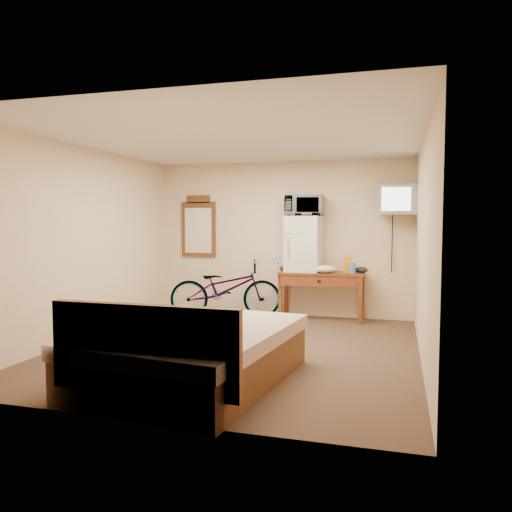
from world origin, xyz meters
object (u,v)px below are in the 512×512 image
Objects in this scene: bicycle at (226,289)px; blue_cup at (352,268)px; microwave at (304,206)px; desk at (321,280)px; wall_mirror at (199,227)px; bed at (190,353)px; mini_fridge at (304,244)px; crt_television at (396,200)px.

blue_cup is at bearing -104.21° from bicycle.
microwave is 0.33× the size of bicycle.
microwave reaches higher than desk.
wall_mirror reaches higher than bed.
desk is at bearing -7.71° from mini_fridge.
desk is at bearing -100.27° from bicycle.
wall_mirror is at bearing 172.79° from desk.
bed is (-1.84, -3.39, -1.56)m from crt_television.
crt_television is 0.37× the size of bicycle.
mini_fridge reaches higher than bed.
crt_television is (1.10, 0.02, 1.23)m from desk.
microwave is at bearing 172.25° from desk.
bed is at bearing -118.47° from crt_television.
bicycle is 0.76× the size of bed.
wall_mirror is at bearing 111.16° from bed.
wall_mirror is at bearing 36.68° from bicycle.
blue_cup is 1.20m from crt_television.
desk is 2.30× the size of microwave.
crt_television is at bearing 1.05° from desk.
bicycle is (-1.50, -0.19, -0.16)m from desk.
mini_fridge is 1.90m from wall_mirror.
bed is (1.41, -3.64, -1.14)m from wall_mirror.
crt_television is 4.16m from bed.
crt_television is 3.28m from wall_mirror.
wall_mirror reaches higher than desk.
wall_mirror is 4.07m from bed.
bicycle is (-1.98, -0.12, -0.37)m from blue_cup.
blue_cup is at bearing -8.88° from desk.
microwave is at bearing 82.35° from bed.
blue_cup is 0.24× the size of crt_television.
mini_fridge is at bearing 82.35° from bed.
blue_cup is at bearing -15.60° from microwave.
microwave is 0.25× the size of bed.
microwave is at bearing 56.25° from mini_fridge.
crt_television is 0.28× the size of bed.
crt_television is 0.63× the size of wall_mirror.
bed is at bearing -102.40° from desk.
crt_television is at bearing 8.80° from blue_cup.
bicycle is at bearing 103.47° from bed.
crt_television reaches higher than desk.
blue_cup is at bearing -8.45° from mini_fridge.
mini_fridge is at bearing 179.24° from crt_television.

